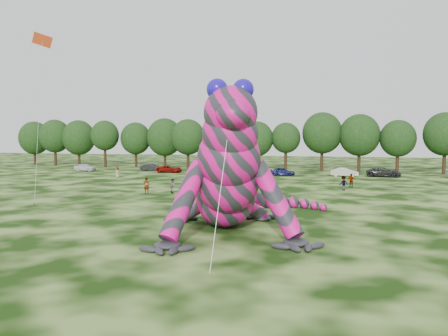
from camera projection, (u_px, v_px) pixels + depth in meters
ground at (122, 244)px, 24.45m from camera, size 240.00×240.00×0.00m
inflatable_gecko at (224, 157)px, 29.27m from camera, size 21.29×22.99×9.32m
flying_kite at (42, 52)px, 34.75m from camera, size 4.13×3.12×14.57m
tree_0 at (35, 143)px, 95.98m from camera, size 6.91×6.22×9.51m
tree_1 at (55, 143)px, 93.12m from camera, size 6.74×6.07×9.81m
tree_2 at (79, 143)px, 92.33m from camera, size 7.04×6.34×9.64m
tree_3 at (105, 144)px, 88.70m from camera, size 5.81×5.23×9.44m
tree_4 at (136, 145)px, 88.61m from camera, size 6.22×5.60×9.06m
tree_5 at (165, 143)px, 86.52m from camera, size 7.16×6.44×9.80m
tree_6 at (188, 144)px, 83.31m from camera, size 6.52×5.86×9.49m
tree_7 at (226, 144)px, 81.36m from camera, size 6.68×6.01×9.48m
tree_8 at (257, 146)px, 79.93m from camera, size 6.14×5.53×8.94m
tree_9 at (286, 147)px, 78.82m from camera, size 5.27×4.74×8.68m
tree_10 at (322, 142)px, 78.19m from camera, size 7.09×6.38×10.50m
tree_11 at (359, 143)px, 76.07m from camera, size 7.01×6.31×10.07m
tree_12 at (398, 146)px, 73.95m from camera, size 5.99×5.39×8.97m
tree_13 at (445, 143)px, 71.35m from camera, size 6.83×6.15×10.13m
car_0 at (85, 167)px, 77.78m from camera, size 3.89×1.66×1.31m
car_1 at (151, 168)px, 77.68m from camera, size 3.86×1.36×1.27m
car_2 at (170, 169)px, 74.33m from camera, size 4.73×2.67×1.25m
car_3 at (244, 169)px, 72.91m from camera, size 5.34×2.82×1.48m
car_4 at (283, 172)px, 68.09m from camera, size 4.02×1.95×1.32m
car_5 at (345, 172)px, 66.81m from camera, size 4.22×1.70×1.36m
car_6 at (384, 172)px, 66.22m from camera, size 5.34×2.91×1.42m
spectator_4 at (117, 172)px, 65.15m from camera, size 0.91×0.90×1.58m
spectator_1 at (173, 186)px, 46.67m from camera, size 0.94×0.96×1.56m
spectator_2 at (344, 183)px, 49.27m from camera, size 1.23×1.08×1.65m
spectator_3 at (351, 181)px, 52.23m from camera, size 0.98×0.46×1.63m
spectator_0 at (146, 185)px, 46.37m from camera, size 0.68×0.48×1.77m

